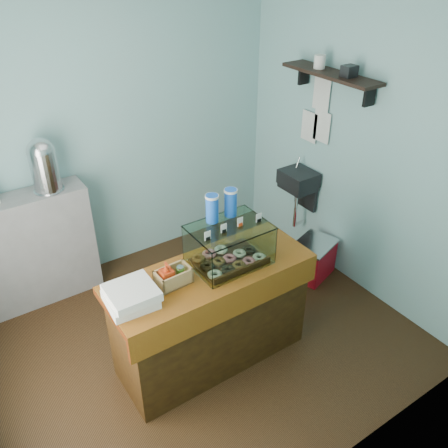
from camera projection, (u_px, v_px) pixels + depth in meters
ground at (197, 337)px, 4.18m from camera, size 3.50×3.50×0.00m
room_shell at (192, 158)px, 3.30m from camera, size 3.54×3.04×2.82m
counter at (211, 315)px, 3.76m from camera, size 1.60×0.60×0.90m
back_shelf at (38, 248)px, 4.39m from camera, size 1.00×0.32×1.10m
display_case at (227, 241)px, 3.55m from camera, size 0.58×0.42×0.53m
condiment_crate at (172, 276)px, 3.35m from camera, size 0.26×0.16×0.20m
pastry_boxes at (131, 296)px, 3.18m from camera, size 0.34×0.34×0.13m
coffee_urn at (44, 164)px, 4.05m from camera, size 0.26×0.26×0.49m
red_cooler at (313, 259)px, 4.85m from camera, size 0.53×0.46×0.39m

